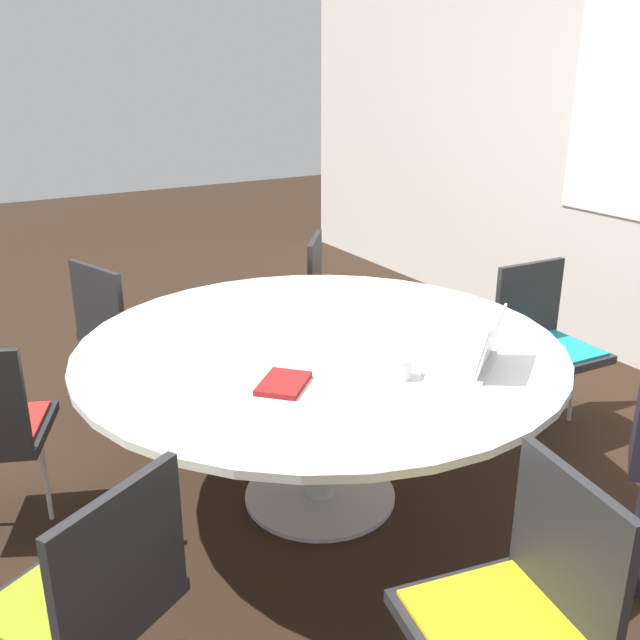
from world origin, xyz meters
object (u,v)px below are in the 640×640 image
Objects in this scene: chair_6 at (520,603)px; handbag at (249,344)px; coffee_cup at (400,368)px; laptop at (473,354)px; chair_2 at (336,296)px; chair_5 at (91,592)px; chair_1 at (544,335)px; spiral_notebook at (283,383)px; chair_3 at (122,325)px.

handbag is at bearing -0.14° from chair_6.
laptop is at bearing 77.84° from coffee_cup.
chair_6 is at bearing -10.89° from handbag.
chair_2 is 2.16× the size of laptop.
handbag is (-0.38, -0.40, -0.35)m from chair_2.
coffee_cup is (1.51, -0.67, 0.26)m from chair_2.
chair_5 is 1.52m from laptop.
spiral_notebook is (0.28, -1.63, 0.24)m from chair_1.
handbag is at bearing -53.81° from chair_1.
coffee_cup is at bearing -48.70° from laptop.
chair_2 is 2.55m from chair_6.
chair_3 is 10.11× the size of coffee_cup.
coffee_cup is at bearing 22.22° from chair_1.
handbag is (-1.45, -0.96, -0.35)m from chair_1.
chair_6 reaches higher than coffee_cup.
spiral_notebook reaches higher than handbag.
chair_6 is at bearing 16.51° from chair_2.
chair_1 and chair_2 have the same top height.
laptop is 4.68× the size of coffee_cup.
chair_3 is 2.02m from chair_5.
chair_1 is at bearing -13.06° from chair_5.
laptop is at bearing 24.10° from chair_2.
chair_1 is 10.11× the size of coffee_cup.
chair_2 is at bearing 14.40° from chair_5.
chair_2 reaches higher than handbag.
chair_5 is at bearing -34.13° from handbag.
spiral_notebook is (1.35, -1.06, 0.24)m from chair_2.
laptop reaches higher than handbag.
chair_3 is 2.54m from chair_6.
coffee_cup is at bearing -5.62° from chair_6.
chair_2 and chair_3 have the same top height.
chair_3 is 1.00× the size of chair_6.
spiral_notebook is 3.07× the size of coffee_cup.
coffee_cup is 0.23× the size of handbag.
chair_3 is 1.93m from laptop.
laptop reaches higher than chair_5.
chair_2 reaches higher than coffee_cup.
chair_3 is 1.76m from coffee_cup.
chair_2 is at bearing -140.30° from laptop.
chair_1 is at bearing 65.51° from chair_2.
chair_3 is 1.00× the size of chair_5.
laptop reaches higher than chair_1.
chair_6 is 2.16× the size of laptop.
chair_2 is 1.00× the size of chair_6.
laptop is 0.30m from coffee_cup.
chair_2 is 0.66m from handbag.
laptop is (-0.21, 1.47, 0.28)m from chair_5.
chair_1 is 2.52m from chair_5.
chair_1 is 1.34m from coffee_cup.
chair_3 is at bearing -31.58° from chair_1.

